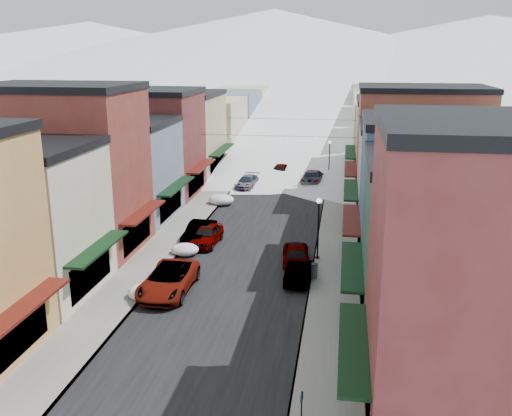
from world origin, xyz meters
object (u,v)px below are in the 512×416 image
(car_dark_hatch, at_px, (199,232))
(streetlamp_near, at_px, (318,221))
(car_white_suv, at_px, (169,280))
(car_green_sedan, at_px, (299,272))
(trash_can, at_px, (313,271))
(car_silver_sedan, at_px, (207,235))

(car_dark_hatch, distance_m, streetlamp_near, 10.22)
(car_white_suv, distance_m, car_dark_hatch, 10.03)
(car_green_sedan, bearing_deg, car_white_suv, 24.08)
(trash_can, relative_size, streetlamp_near, 0.22)
(car_silver_sedan, distance_m, streetlamp_near, 9.30)
(streetlamp_near, bearing_deg, car_white_suv, -141.26)
(car_white_suv, bearing_deg, trash_can, 20.70)
(car_silver_sedan, height_order, car_green_sedan, car_silver_sedan)
(car_silver_sedan, height_order, streetlamp_near, streetlamp_near)
(car_white_suv, xyz_separation_m, car_silver_sedan, (0.20, 9.34, -0.07))
(car_white_suv, height_order, streetlamp_near, streetlamp_near)
(car_dark_hatch, bearing_deg, trash_can, -30.71)
(car_silver_sedan, bearing_deg, trash_can, -31.17)
(car_silver_sedan, distance_m, trash_can, 10.53)
(car_silver_sedan, xyz_separation_m, car_green_sedan, (7.80, -6.34, -0.08))
(car_white_suv, xyz_separation_m, streetlamp_near, (8.98, 7.20, 2.15))
(streetlamp_near, bearing_deg, trash_can, -91.14)
(car_dark_hatch, relative_size, car_green_sedan, 1.11)
(car_silver_sedan, relative_size, trash_can, 4.54)
(car_dark_hatch, distance_m, car_green_sedan, 11.09)
(car_white_suv, bearing_deg, car_silver_sedan, 88.52)
(car_dark_hatch, bearing_deg, car_green_sedan, -35.08)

